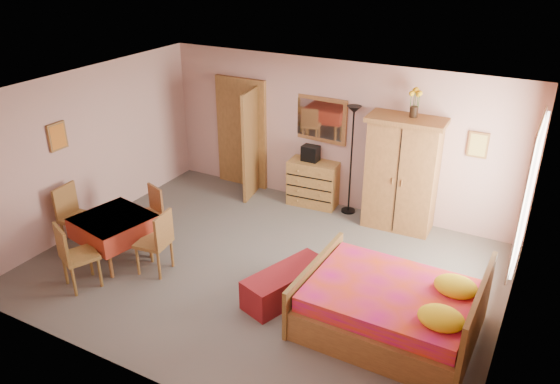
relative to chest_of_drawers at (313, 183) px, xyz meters
The scene contains 23 objects.
floor 2.34m from the chest_of_drawers, 82.55° to the right, with size 6.50×6.50×0.00m, color #5F5B54.
ceiling 3.18m from the chest_of_drawers, 82.55° to the right, with size 6.50×6.50×0.00m, color brown.
wall_back 0.96m from the chest_of_drawers, 35.87° to the left, with size 6.50×0.10×2.60m, color #C6998F.
wall_front 4.87m from the chest_of_drawers, 86.43° to the right, with size 6.50×0.10×2.60m, color #C6998F.
wall_left 3.84m from the chest_of_drawers, 142.26° to the right, with size 0.10×5.00×2.60m, color #C6998F.
wall_right 4.31m from the chest_of_drawers, 32.76° to the right, with size 0.10×5.00×2.60m, color #C6998F.
doorway 1.72m from the chest_of_drawers, behind, with size 1.06×0.12×2.15m, color #9E6B35.
window 3.82m from the chest_of_drawers, 17.17° to the right, with size 0.08×1.40×1.95m, color white.
picture_left 4.30m from the chest_of_drawers, 135.37° to the right, with size 0.04×0.32×0.42m, color orange.
picture_back 2.89m from the chest_of_drawers, ahead, with size 0.30×0.04×0.40m, color #D8BF59.
chest_of_drawers is the anchor object (origin of this frame).
wall_mirror 1.16m from the chest_of_drawers, 90.00° to the left, with size 1.01×0.05×0.80m, color silver.
stereo 0.56m from the chest_of_drawers, 162.18° to the left, with size 0.29×0.21×0.27m, color black.
floor_lamp 0.87m from the chest_of_drawers, ahead, with size 0.25×0.25×1.93m, color black.
wardrobe 1.69m from the chest_of_drawers, ahead, with size 1.21×0.62×1.90m, color #9D6835.
sunflower_vase 2.39m from the chest_of_drawers, ahead, with size 0.18×0.18×0.46m, color yellow.
bed 3.55m from the chest_of_drawers, 49.60° to the right, with size 2.10×1.66×0.97m, color #C51376.
bench 2.88m from the chest_of_drawers, 71.79° to the right, with size 0.46×1.25×0.42m, color maroon.
dining_table 3.57m from the chest_of_drawers, 120.10° to the right, with size 0.97×0.97×0.71m, color maroon.
chair_south 4.19m from the chest_of_drawers, 114.11° to the right, with size 0.44×0.44×0.97m, color olive.
chair_north 2.97m from the chest_of_drawers, 126.90° to the right, with size 0.39×0.39×0.86m, color #AD703A.
chair_west 3.99m from the chest_of_drawers, 129.84° to the right, with size 0.45×0.45×1.00m, color olive.
chair_east 3.24m from the chest_of_drawers, 109.37° to the right, with size 0.43×0.43×0.96m, color olive.
Camera 1 is at (3.42, -5.82, 4.42)m, focal length 35.00 mm.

